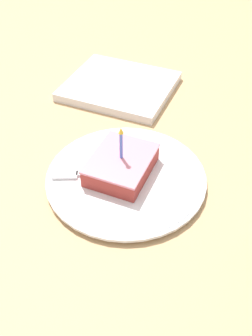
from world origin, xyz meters
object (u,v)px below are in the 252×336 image
object	(u,v)px
plate	(126,178)
fork	(92,174)
cake_slice	(121,165)
marble_board	(120,86)

from	to	relation	value
plate	fork	world-z (taller)	fork
plate	fork	distance (m)	0.06
cake_slice	fork	distance (m)	0.06
cake_slice	fork	xyz separation A→B (m)	(0.05, 0.03, -0.02)
marble_board	plate	bearing A→B (deg)	115.87
plate	marble_board	bearing A→B (deg)	-64.13
fork	plate	bearing A→B (deg)	-157.39
plate	marble_board	size ratio (longest dim) A/B	1.19
cake_slice	fork	bearing A→B (deg)	31.47
plate	fork	size ratio (longest dim) A/B	1.81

